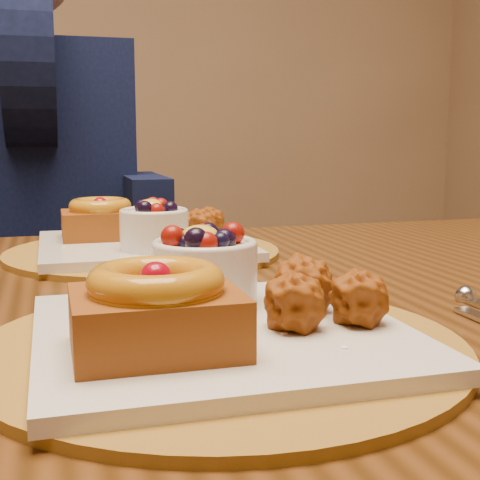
% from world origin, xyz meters
% --- Properties ---
extents(dining_table, '(1.60, 0.90, 0.76)m').
position_xyz_m(dining_table, '(0.12, -0.13, 0.68)').
color(dining_table, '#341D09').
rests_on(dining_table, ground).
extents(place_setting_near, '(0.38, 0.38, 0.09)m').
position_xyz_m(place_setting_near, '(0.11, -0.34, 0.78)').
color(place_setting_near, brown).
rests_on(place_setting_near, dining_table).
extents(place_setting_far, '(0.38, 0.38, 0.09)m').
position_xyz_m(place_setting_far, '(0.11, 0.09, 0.78)').
color(place_setting_far, brown).
rests_on(place_setting_far, dining_table).
extents(chair_far, '(0.49, 0.49, 0.88)m').
position_xyz_m(chair_far, '(-0.09, 0.87, 0.49)').
color(chair_far, black).
rests_on(chair_far, ground).
extents(diner, '(0.53, 0.51, 0.87)m').
position_xyz_m(diner, '(-0.04, 0.72, 0.93)').
color(diner, black).
rests_on(diner, ground).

